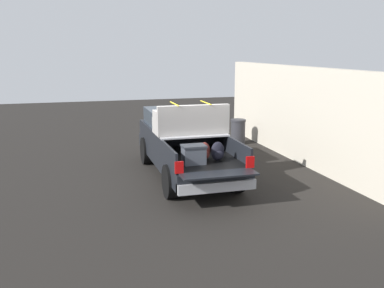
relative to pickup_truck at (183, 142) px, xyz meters
name	(u,v)px	position (x,y,z in m)	size (l,w,h in m)	color
ground_plane	(186,176)	(-0.36, 0.00, -0.96)	(40.00, 40.00, 0.00)	black
pickup_truck	(183,142)	(0.00, 0.00, 0.00)	(6.05, 2.06, 2.23)	black
building_facade	(301,115)	(0.35, -4.13, 0.60)	(11.19, 0.36, 3.14)	beige
trash_can	(238,132)	(3.39, -3.13, -0.47)	(0.60, 0.60, 0.98)	#2D2D33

